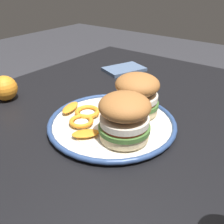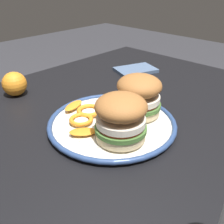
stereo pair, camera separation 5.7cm
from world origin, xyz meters
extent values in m
cube|color=black|center=(0.00, 0.00, 0.70)|extent=(1.23, 0.96, 0.03)
cube|color=black|center=(0.56, 0.42, 0.34)|extent=(0.06, 0.06, 0.69)
cylinder|color=silver|center=(0.02, 0.01, 0.72)|extent=(0.28, 0.28, 0.01)
torus|color=navy|center=(0.02, 0.01, 0.73)|extent=(0.31, 0.31, 0.01)
cylinder|color=silver|center=(0.02, 0.01, 0.73)|extent=(0.22, 0.22, 0.00)
cylinder|color=beige|center=(0.09, -0.01, 0.74)|extent=(0.11, 0.11, 0.02)
cylinder|color=#477033|center=(0.09, -0.01, 0.76)|extent=(0.11, 0.11, 0.01)
cylinder|color=#BC3828|center=(0.09, -0.01, 0.77)|extent=(0.10, 0.10, 0.01)
cylinder|color=silver|center=(0.09, -0.01, 0.78)|extent=(0.10, 0.10, 0.01)
ellipsoid|color=#A36633|center=(0.09, -0.01, 0.81)|extent=(0.14, 0.14, 0.05)
cylinder|color=beige|center=(-0.02, -0.05, 0.74)|extent=(0.11, 0.11, 0.02)
cylinder|color=#477033|center=(-0.02, -0.05, 0.76)|extent=(0.11, 0.11, 0.01)
cylinder|color=#BC3828|center=(-0.02, -0.05, 0.77)|extent=(0.10, 0.10, 0.01)
cylinder|color=silver|center=(-0.02, -0.05, 0.78)|extent=(0.10, 0.10, 0.01)
ellipsoid|color=#A36633|center=(-0.02, -0.05, 0.81)|extent=(0.13, 0.13, 0.05)
torus|color=orange|center=(-0.04, 0.06, 0.74)|extent=(0.06, 0.06, 0.01)
cylinder|color=#F4E5C6|center=(-0.04, 0.06, 0.74)|extent=(0.03, 0.03, 0.00)
ellipsoid|color=orange|center=(-0.07, 0.02, 0.74)|extent=(0.07, 0.06, 0.01)
ellipsoid|color=orange|center=(0.00, 0.13, 0.74)|extent=(0.07, 0.05, 0.01)
torus|color=orange|center=(0.01, 0.08, 0.74)|extent=(0.08, 0.08, 0.01)
cylinder|color=#F4E5C6|center=(0.01, 0.08, 0.74)|extent=(0.04, 0.04, 0.00)
sphere|color=orange|center=(-0.05, 0.35, 0.75)|extent=(0.07, 0.07, 0.07)
cube|color=slate|center=(0.36, 0.22, 0.72)|extent=(0.17, 0.14, 0.01)
camera|label=1|loc=(-0.40, -0.31, 1.05)|focal=41.36mm
camera|label=2|loc=(-0.37, -0.36, 1.05)|focal=41.36mm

